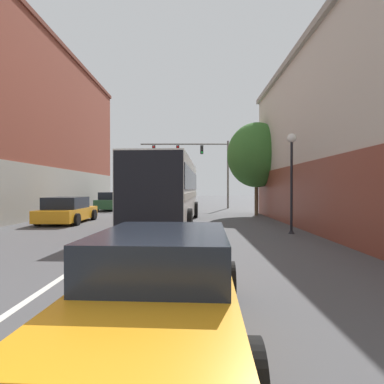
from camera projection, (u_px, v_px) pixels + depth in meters
name	position (u px, v px, depth m)	size (l,w,h in m)	color
lane_center_line	(144.00, 223.00, 15.87)	(0.14, 44.01, 0.01)	silver
bus	(168.00, 189.00, 15.64)	(3.24, 10.39, 3.23)	silver
hatchback_foreground	(161.00, 286.00, 3.68)	(2.16, 4.09, 1.26)	orange
parked_car_left_near	(112.00, 202.00, 25.40)	(2.13, 4.32, 1.52)	#285633
parked_car_left_mid	(68.00, 211.00, 15.93)	(2.20, 4.37, 1.37)	orange
traffic_signal_gantry	(198.00, 158.00, 27.79)	(8.22, 0.36, 6.27)	#514C47
street_lamp	(292.00, 169.00, 11.98)	(0.36, 0.36, 4.02)	black
street_tree_near	(257.00, 155.00, 20.33)	(3.99, 3.59, 6.31)	brown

